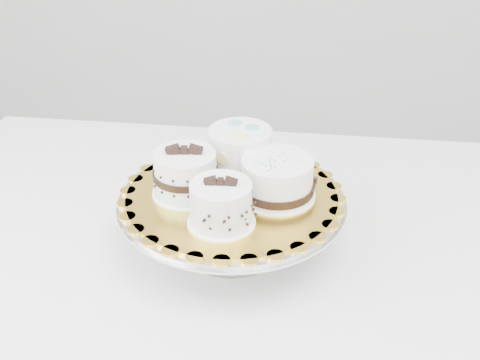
# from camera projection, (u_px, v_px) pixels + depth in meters

# --- Properties ---
(table) EXTENTS (1.34, 0.93, 0.75)m
(table) POSITION_uv_depth(u_px,v_px,m) (230.00, 262.00, 1.14)
(table) COLOR silver
(table) RESTS_ON floor
(cake_stand) EXTENTS (0.39, 0.39, 0.10)m
(cake_stand) POSITION_uv_depth(u_px,v_px,m) (232.00, 213.00, 1.03)
(cake_stand) COLOR gray
(cake_stand) RESTS_ON table
(cake_board) EXTENTS (0.47, 0.47, 0.01)m
(cake_board) POSITION_uv_depth(u_px,v_px,m) (232.00, 195.00, 1.01)
(cake_board) COLOR gold
(cake_board) RESTS_ON cake_stand
(cake_swirl) EXTENTS (0.11, 0.11, 0.09)m
(cake_swirl) POSITION_uv_depth(u_px,v_px,m) (221.00, 205.00, 0.92)
(cake_swirl) COLOR white
(cake_swirl) RESTS_ON cake_board
(cake_banded) EXTENTS (0.12, 0.12, 0.09)m
(cake_banded) POSITION_uv_depth(u_px,v_px,m) (186.00, 175.00, 1.00)
(cake_banded) COLOR white
(cake_banded) RESTS_ON cake_board
(cake_dots) EXTENTS (0.13, 0.13, 0.08)m
(cake_dots) POSITION_uv_depth(u_px,v_px,m) (240.00, 151.00, 1.06)
(cake_dots) COLOR white
(cake_dots) RESTS_ON cake_board
(cake_ribbon) EXTENTS (0.14, 0.14, 0.07)m
(cake_ribbon) POSITION_uv_depth(u_px,v_px,m) (278.00, 179.00, 0.99)
(cake_ribbon) COLOR white
(cake_ribbon) RESTS_ON cake_board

